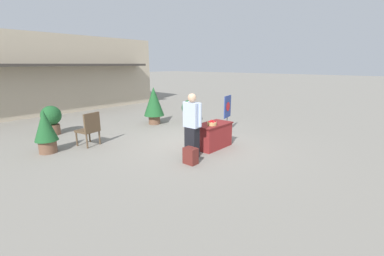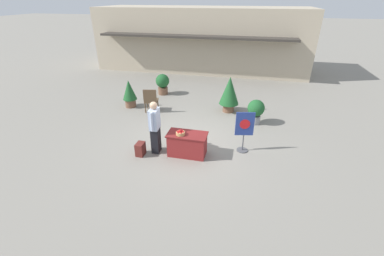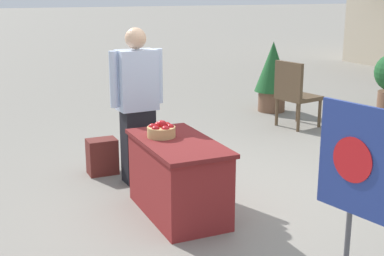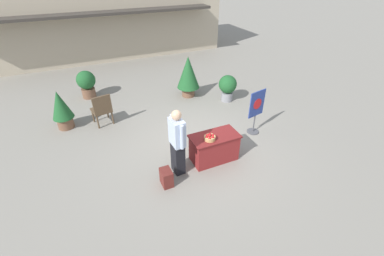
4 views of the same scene
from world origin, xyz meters
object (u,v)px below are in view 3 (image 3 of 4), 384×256
at_px(display_table, 178,177).
at_px(backpack, 102,156).
at_px(person_visitor, 137,105).
at_px(poster_board, 351,190).
at_px(patio_chair, 294,91).
at_px(apple_basket, 161,130).
at_px(potted_plant_far_right, 273,73).

bearing_deg(display_table, backpack, -165.67).
distance_m(person_visitor, poster_board, 2.80).
xyz_separation_m(backpack, patio_chair, (-0.91, 3.30, 0.36)).
bearing_deg(person_visitor, display_table, -0.00).
height_order(backpack, patio_chair, patio_chair).
relative_size(apple_basket, backpack, 0.65).
relative_size(backpack, potted_plant_far_right, 0.34).
bearing_deg(apple_basket, person_visitor, 177.46).
relative_size(apple_basket, poster_board, 0.20).
relative_size(display_table, person_visitor, 0.72).
xyz_separation_m(apple_basket, poster_board, (1.89, 0.71, -0.06)).
bearing_deg(backpack, patio_chair, 105.43).
xyz_separation_m(person_visitor, poster_board, (2.72, 0.67, -0.13)).
bearing_deg(apple_basket, display_table, 25.81).
relative_size(backpack, poster_board, 0.31).
relative_size(person_visitor, poster_board, 1.26).
bearing_deg(display_table, poster_board, 19.90).
distance_m(backpack, patio_chair, 3.45).
height_order(apple_basket, potted_plant_far_right, potted_plant_far_right).
relative_size(display_table, poster_board, 0.90).
distance_m(poster_board, patio_chair, 4.67).
xyz_separation_m(patio_chair, potted_plant_far_right, (-1.13, 0.32, 0.10)).
height_order(display_table, backpack, display_table).
distance_m(display_table, apple_basket, 0.48).
distance_m(display_table, poster_board, 1.84).
distance_m(apple_basket, poster_board, 2.02).
height_order(patio_chair, potted_plant_far_right, potted_plant_far_right).
bearing_deg(backpack, poster_board, 17.39).
bearing_deg(person_visitor, poster_board, 10.75).
bearing_deg(patio_chair, person_visitor, -167.20).
distance_m(apple_basket, patio_chair, 3.73).
bearing_deg(backpack, potted_plant_far_right, 119.37).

